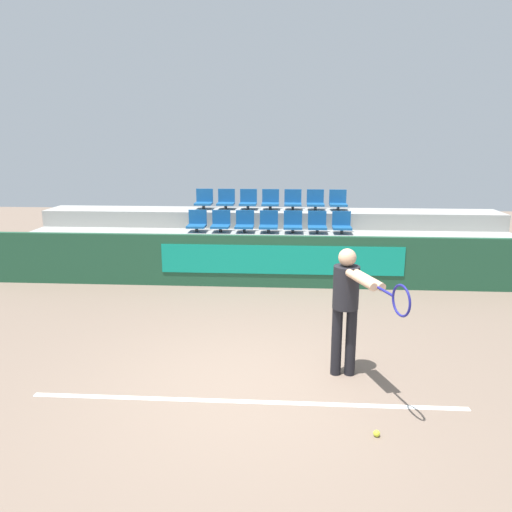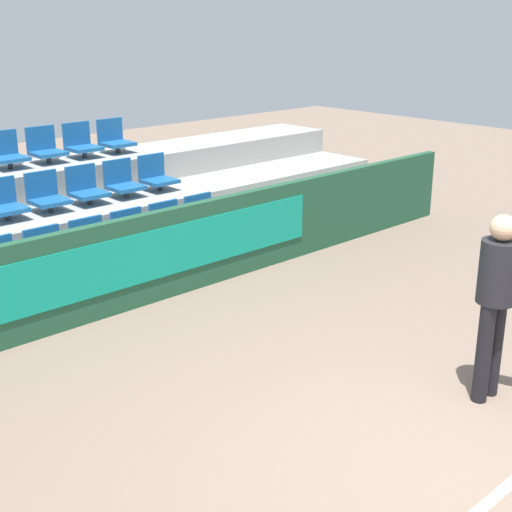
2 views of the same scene
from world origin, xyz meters
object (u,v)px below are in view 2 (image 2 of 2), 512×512
object	(u,v)px
stadium_chair_12	(123,182)
stadium_chair_20	(115,139)
stadium_chair_2	(48,254)
stadium_chair_4	(132,234)
stadium_chair_10	(47,195)
stadium_chair_6	(204,217)
stadium_chair_13	(157,176)
stadium_chair_11	(86,188)
stadium_chair_19	(81,143)
stadium_chair_17	(7,153)
stadium_chair_5	(169,225)
tennis_player	(506,289)
stadium_chair_3	(92,243)
stadium_chair_18	(45,148)
stadium_chair_9	(4,203)
stadium_chair_1	(0,265)

from	to	relation	value
stadium_chair_12	stadium_chair_20	xyz separation A→B (m)	(0.55, 1.02, 0.38)
stadium_chair_2	stadium_chair_12	world-z (taller)	stadium_chair_12
stadium_chair_4	stadium_chair_10	size ratio (longest dim) A/B	1.00
stadium_chair_6	stadium_chair_13	world-z (taller)	stadium_chair_13
stadium_chair_11	stadium_chair_6	bearing A→B (deg)	-42.90
stadium_chair_12	stadium_chair_13	size ratio (longest dim) A/B	1.00
stadium_chair_2	stadium_chair_19	distance (m)	2.73
stadium_chair_2	stadium_chair_17	bearing A→B (deg)	74.94
stadium_chair_5	stadium_chair_13	world-z (taller)	stadium_chair_13
stadium_chair_13	tennis_player	bearing A→B (deg)	-95.01
stadium_chair_13	stadium_chair_20	size ratio (longest dim) A/B	1.00
stadium_chair_3	stadium_chair_18	bearing A→B (deg)	74.94
stadium_chair_18	stadium_chair_19	distance (m)	0.55
stadium_chair_9	stadium_chair_13	size ratio (longest dim) A/B	1.00
stadium_chair_19	stadium_chair_13	bearing A→B (deg)	-61.72
stadium_chair_12	stadium_chair_19	xyz separation A→B (m)	(0.00, 1.02, 0.38)
stadium_chair_9	stadium_chair_19	distance (m)	1.98
stadium_chair_6	stadium_chair_20	distance (m)	2.18
stadium_chair_1	stadium_chair_20	world-z (taller)	stadium_chair_20
stadium_chair_3	stadium_chair_12	bearing A→B (deg)	42.90
stadium_chair_3	stadium_chair_11	distance (m)	1.22
stadium_chair_11	stadium_chair_4	bearing A→B (deg)	-90.00
stadium_chair_12	stadium_chair_3	bearing A→B (deg)	-137.10
stadium_chair_19	stadium_chair_5	bearing A→B (deg)	-90.00
stadium_chair_1	stadium_chair_18	xyz separation A→B (m)	(1.65, 2.04, 0.77)
stadium_chair_5	stadium_chair_12	world-z (taller)	stadium_chair_12
stadium_chair_1	stadium_chair_12	size ratio (longest dim) A/B	1.00
stadium_chair_2	tennis_player	size ratio (longest dim) A/B	0.30
stadium_chair_3	stadium_chair_20	world-z (taller)	stadium_chair_20
stadium_chair_10	tennis_player	world-z (taller)	tennis_player
stadium_chair_1	stadium_chair_12	xyz separation A→B (m)	(2.20, 1.02, 0.38)
stadium_chair_12	stadium_chair_9	bearing A→B (deg)	180.00
stadium_chair_1	stadium_chair_10	size ratio (longest dim) A/B	1.00
stadium_chair_2	tennis_player	xyz separation A→B (m)	(1.72, -4.46, 0.41)
stadium_chair_18	stadium_chair_20	world-z (taller)	same
stadium_chair_11	stadium_chair_18	distance (m)	1.09
stadium_chair_13	stadium_chair_18	bearing A→B (deg)	137.10
stadium_chair_3	stadium_chair_11	size ratio (longest dim) A/B	1.00
stadium_chair_5	stadium_chair_11	world-z (taller)	stadium_chair_11
stadium_chair_13	stadium_chair_17	xyz separation A→B (m)	(-1.65, 1.02, 0.38)
stadium_chair_11	stadium_chair_18	world-z (taller)	stadium_chair_18
stadium_chair_9	stadium_chair_20	bearing A→B (deg)	24.92
stadium_chair_3	stadium_chair_10	xyz separation A→B (m)	(0.00, 1.02, 0.38)
stadium_chair_11	stadium_chair_12	bearing A→B (deg)	0.00
stadium_chair_11	stadium_chair_12	size ratio (longest dim) A/B	1.00
stadium_chair_1	stadium_chair_20	bearing A→B (deg)	36.63
stadium_chair_12	stadium_chair_19	size ratio (longest dim) A/B	1.00
stadium_chair_12	stadium_chair_20	size ratio (longest dim) A/B	1.00
stadium_chair_4	stadium_chair_6	size ratio (longest dim) A/B	1.00
stadium_chair_2	stadium_chair_20	bearing A→B (deg)	42.90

